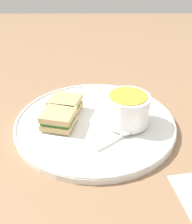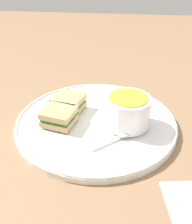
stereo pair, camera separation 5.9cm
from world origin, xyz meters
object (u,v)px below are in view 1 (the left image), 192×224
Objects in this scene: sandwich_half_near at (66,104)px; sandwich_half_far at (60,119)px; spoon at (125,133)px; soup_bowl at (128,109)px.

sandwich_half_near and sandwich_half_far have the same top height.
soup_bowl is at bearing 39.72° from spoon.
sandwich_half_far is at bearing -85.50° from soup_bowl.
sandwich_half_near is at bearing 104.38° from spoon.
spoon is 1.10× the size of sandwich_half_far.
soup_bowl is at bearing 70.71° from sandwich_half_near.
sandwich_half_near is 1.03× the size of sandwich_half_far.
sandwich_half_near reaches higher than spoon.
soup_bowl is at bearing 94.50° from sandwich_half_far.
soup_bowl reaches higher than sandwich_half_far.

